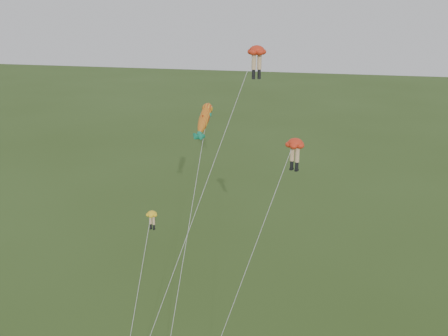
# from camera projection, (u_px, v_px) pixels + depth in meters

# --- Properties ---
(legs_kite_red_high) EXTENTS (6.14, 15.69, 19.71)m
(legs_kite_red_high) POSITION_uv_depth(u_px,v_px,m) (255.00, 56.00, 39.45)
(legs_kite_red_high) COLOR red
(legs_kite_red_high) RESTS_ON ground
(legs_kite_red_mid) EXTENTS (5.48, 5.45, 14.82)m
(legs_kite_red_mid) POSITION_uv_depth(u_px,v_px,m) (293.00, 151.00, 31.30)
(legs_kite_red_mid) COLOR red
(legs_kite_red_mid) RESTS_ON ground
(legs_kite_yellow) EXTENTS (0.99, 7.10, 8.63)m
(legs_kite_yellow) POSITION_uv_depth(u_px,v_px,m) (150.00, 224.00, 35.76)
(legs_kite_yellow) COLOR yellow
(legs_kite_yellow) RESTS_ON ground
(fish_kite) EXTENTS (1.19, 13.91, 15.59)m
(fish_kite) POSITION_uv_depth(u_px,v_px,m) (204.00, 119.00, 39.15)
(fish_kite) COLOR orange
(fish_kite) RESTS_ON ground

